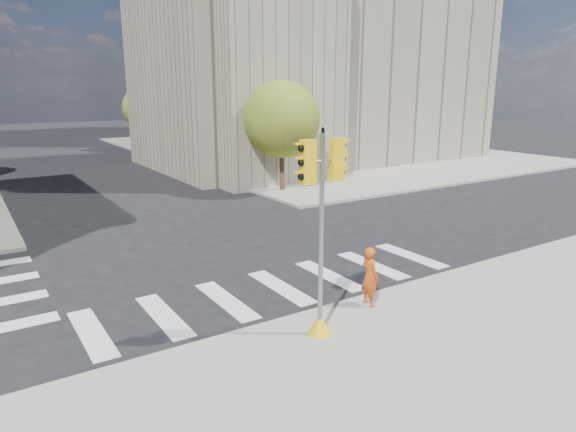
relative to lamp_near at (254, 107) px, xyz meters
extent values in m
plane|color=black|center=(-8.00, -14.00, -4.58)|extent=(160.00, 160.00, 0.00)
cube|color=gray|center=(12.00, 12.00, -4.50)|extent=(28.00, 40.00, 0.15)
cube|color=gray|center=(9.00, 6.00, 2.42)|extent=(26.00, 14.00, 14.00)
cube|color=gray|center=(1.00, 1.00, 2.42)|extent=(8.00, 8.00, 14.00)
cube|color=#9EA0A3|center=(14.00, 28.00, 10.42)|extent=(20.00, 18.00, 30.00)
cylinder|color=#382616|center=(-0.50, -4.00, -3.39)|extent=(0.28, 0.28, 2.38)
sphere|color=#367421|center=(-0.50, -4.00, -0.52)|extent=(4.20, 4.20, 4.20)
cylinder|color=#382616|center=(-0.50, 8.00, -3.32)|extent=(0.28, 0.28, 2.52)
sphere|color=#367421|center=(-0.50, 8.00, -0.22)|extent=(4.60, 4.60, 4.60)
cylinder|color=#382616|center=(-0.50, 20.00, -3.44)|extent=(0.28, 0.28, 2.27)
sphere|color=#367421|center=(-0.50, 20.00, -0.70)|extent=(4.00, 4.00, 4.00)
cylinder|color=black|center=(0.00, 0.00, -0.43)|extent=(0.12, 0.12, 8.00)
cube|color=black|center=(0.00, 0.00, 3.57)|extent=(0.35, 0.18, 0.22)
cylinder|color=black|center=(0.00, 14.00, -0.43)|extent=(0.12, 0.12, 8.00)
cube|color=black|center=(0.00, 14.00, 3.57)|extent=(0.35, 0.18, 0.22)
cone|color=#E4BB0C|center=(-9.06, -19.24, -4.18)|extent=(0.56, 0.56, 0.50)
cylinder|color=gray|center=(-9.06, -19.24, -2.08)|extent=(0.11, 0.11, 4.69)
cylinder|color=black|center=(-9.06, -19.24, 0.31)|extent=(0.07, 0.07, 0.12)
cylinder|color=gray|center=(-9.06, -19.24, -0.34)|extent=(0.90, 0.08, 0.06)
cube|color=#E4BB0C|center=(-9.44, -19.24, -0.34)|extent=(0.30, 0.23, 0.95)
cube|color=#E4BB0C|center=(-8.68, -19.25, -0.34)|extent=(0.30, 0.23, 0.95)
imported|color=#C24612|center=(-6.97, -18.60, -3.63)|extent=(0.40, 0.60, 1.61)
camera|label=1|loc=(-15.65, -28.09, 1.21)|focal=32.00mm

